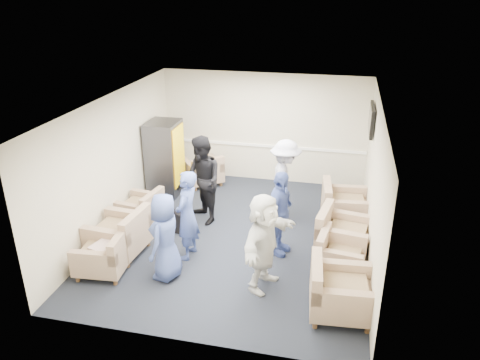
% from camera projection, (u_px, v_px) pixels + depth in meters
% --- Properties ---
extents(floor, '(6.00, 6.00, 0.00)m').
position_uv_depth(floor, '(236.00, 236.00, 9.27)').
color(floor, black).
rests_on(floor, ground).
extents(ceiling, '(6.00, 6.00, 0.00)m').
position_uv_depth(ceiling, '(236.00, 103.00, 8.21)').
color(ceiling, white).
rests_on(ceiling, back_wall).
extents(back_wall, '(5.00, 0.02, 2.70)m').
position_uv_depth(back_wall, '(264.00, 128.00, 11.43)').
color(back_wall, beige).
rests_on(back_wall, floor).
extents(front_wall, '(5.00, 0.02, 2.70)m').
position_uv_depth(front_wall, '(183.00, 260.00, 6.05)').
color(front_wall, beige).
rests_on(front_wall, floor).
extents(left_wall, '(0.02, 6.00, 2.70)m').
position_uv_depth(left_wall, '(113.00, 163.00, 9.25)').
color(left_wall, beige).
rests_on(left_wall, floor).
extents(right_wall, '(0.02, 6.00, 2.70)m').
position_uv_depth(right_wall, '(374.00, 186.00, 8.24)').
color(right_wall, beige).
rests_on(right_wall, floor).
extents(chair_rail, '(4.98, 0.04, 0.06)m').
position_uv_depth(chair_rail, '(263.00, 146.00, 11.59)').
color(chair_rail, white).
rests_on(chair_rail, back_wall).
extents(tv, '(0.10, 1.00, 0.58)m').
position_uv_depth(tv, '(371.00, 120.00, 9.59)').
color(tv, black).
rests_on(tv, right_wall).
extents(armchair_left_near, '(0.89, 0.89, 0.65)m').
position_uv_depth(armchair_left_near, '(106.00, 256.00, 8.02)').
color(armchair_left_near, '#977A61').
rests_on(armchair_left_near, floor).
extents(armchair_left_mid, '(1.01, 1.01, 0.75)m').
position_uv_depth(armchair_left_mid, '(121.00, 235.00, 8.57)').
color(armchair_left_mid, '#977A61').
rests_on(armchair_left_mid, floor).
extents(armchair_left_far, '(0.89, 0.89, 0.62)m').
position_uv_depth(armchair_left_far, '(142.00, 210.00, 9.67)').
color(armchair_left_far, '#977A61').
rests_on(armchair_left_far, floor).
extents(armchair_right_near, '(1.00, 1.00, 0.74)m').
position_uv_depth(armchair_right_near, '(337.00, 293.00, 7.00)').
color(armchair_right_near, '#977A61').
rests_on(armchair_right_near, floor).
extents(armchair_right_midnear, '(0.88, 0.88, 0.62)m').
position_uv_depth(armchair_right_midnear, '(338.00, 255.00, 8.07)').
color(armchair_right_midnear, '#977A61').
rests_on(armchair_right_midnear, floor).
extents(armchair_right_midfar, '(1.06, 1.06, 0.74)m').
position_uv_depth(armchair_right_midfar, '(340.00, 236.00, 8.57)').
color(armchair_right_midfar, '#977A61').
rests_on(armchair_right_midfar, floor).
extents(armchair_right_far, '(1.02, 1.02, 0.74)m').
position_uv_depth(armchair_right_far, '(342.00, 207.00, 9.66)').
color(armchair_right_far, '#977A61').
rests_on(armchair_right_far, floor).
extents(armchair_corner, '(1.15, 1.15, 0.66)m').
position_uv_depth(armchair_corner, '(204.00, 172.00, 11.52)').
color(armchair_corner, '#977A61').
rests_on(armchair_corner, floor).
extents(vending_machine, '(0.71, 0.83, 1.74)m').
position_uv_depth(vending_machine, '(165.00, 158.00, 10.86)').
color(vending_machine, '#45464C').
rests_on(vending_machine, floor).
extents(backpack, '(0.33, 0.25, 0.52)m').
position_uv_depth(backpack, '(178.00, 220.00, 9.37)').
color(backpack, black).
rests_on(backpack, floor).
extents(pillow, '(0.43, 0.51, 0.13)m').
position_uv_depth(pillow, '(104.00, 247.00, 7.95)').
color(pillow, beige).
rests_on(pillow, armchair_left_near).
extents(person_front_left, '(0.57, 0.80, 1.53)m').
position_uv_depth(person_front_left, '(165.00, 237.00, 7.74)').
color(person_front_left, '#40539A').
rests_on(person_front_left, floor).
extents(person_mid_left, '(0.45, 0.64, 1.67)m').
position_uv_depth(person_mid_left, '(187.00, 215.00, 8.30)').
color(person_mid_left, '#40539A').
rests_on(person_mid_left, floor).
extents(person_back_left, '(1.12, 1.13, 1.84)m').
position_uv_depth(person_back_left, '(202.00, 181.00, 9.52)').
color(person_back_left, black).
rests_on(person_back_left, floor).
extents(person_back_right, '(0.82, 1.22, 1.74)m').
position_uv_depth(person_back_right, '(285.00, 181.00, 9.65)').
color(person_back_right, white).
rests_on(person_back_right, floor).
extents(person_mid_right, '(0.65, 1.02, 1.62)m').
position_uv_depth(person_mid_right, '(279.00, 214.00, 8.42)').
color(person_mid_right, '#40539A').
rests_on(person_mid_right, floor).
extents(person_front_right, '(0.92, 1.62, 1.66)m').
position_uv_depth(person_front_right, '(264.00, 242.00, 7.46)').
color(person_front_right, silver).
rests_on(person_front_right, floor).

